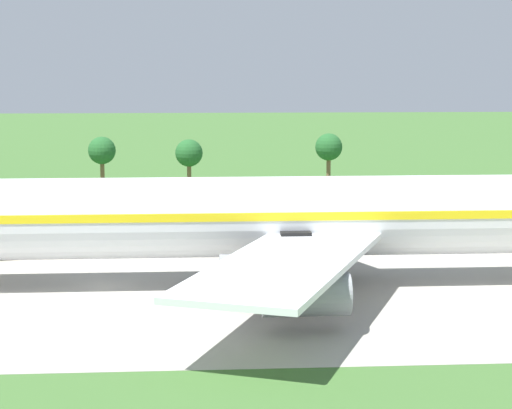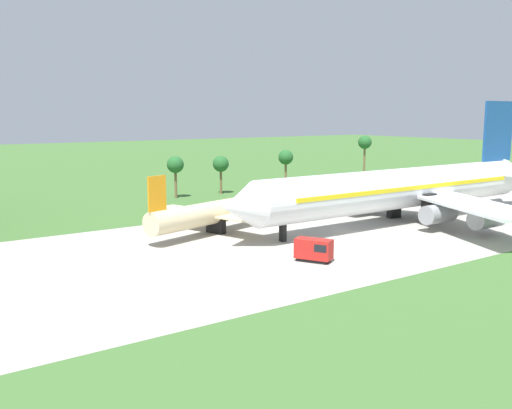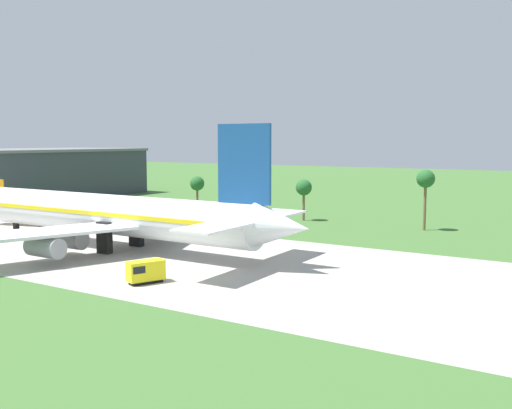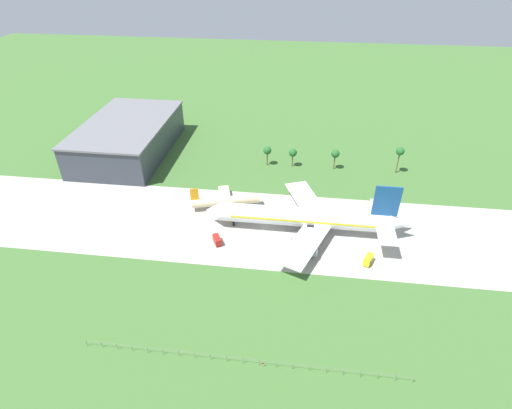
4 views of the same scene
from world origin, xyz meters
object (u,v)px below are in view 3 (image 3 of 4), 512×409
(regional_aircraft, at_px, (45,211))
(terminal_building, at_px, (39,173))
(jet_airliner, at_px, (115,215))
(fuel_truck, at_px, (145,271))

(regional_aircraft, distance_m, terminal_building, 67.87)
(regional_aircraft, bearing_deg, jet_airliner, -18.52)
(terminal_building, bearing_deg, fuel_truck, -32.15)
(regional_aircraft, height_order, fuel_truck, regional_aircraft)
(jet_airliner, relative_size, regional_aircraft, 2.80)
(regional_aircraft, relative_size, terminal_building, 0.41)
(jet_airliner, distance_m, regional_aircraft, 32.57)
(jet_airliner, relative_size, fuel_truck, 14.24)
(jet_airliner, height_order, terminal_building, jet_airliner)
(jet_airliner, bearing_deg, fuel_truck, -36.62)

